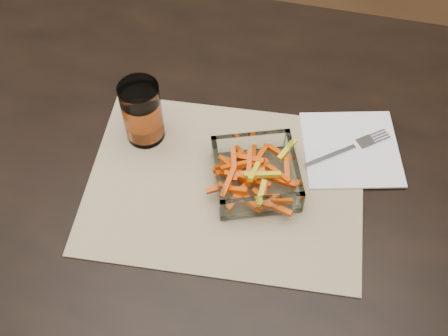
{
  "coord_description": "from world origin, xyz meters",
  "views": [
    {
      "loc": [
        0.12,
        -0.52,
        1.53
      ],
      "look_at": [
        0.0,
        -0.02,
        0.78
      ],
      "focal_mm": 45.0,
      "sensor_mm": 36.0,
      "label": 1
    }
  ],
  "objects": [
    {
      "name": "dining_table",
      "position": [
        0.0,
        0.0,
        0.66
      ],
      "size": [
        1.6,
        0.9,
        0.75
      ],
      "color": "black",
      "rests_on": "ground"
    },
    {
      "name": "napkin",
      "position": [
        0.2,
        0.09,
        0.76
      ],
      "size": [
        0.2,
        0.2,
        0.0
      ],
      "primitive_type": "cube",
      "rotation": [
        0.0,
        0.0,
        0.25
      ],
      "color": "white",
      "rests_on": "placemat"
    },
    {
      "name": "tumbler",
      "position": [
        -0.15,
        0.04,
        0.81
      ],
      "size": [
        0.07,
        0.07,
        0.12
      ],
      "color": "white",
      "rests_on": "placemat"
    },
    {
      "name": "glass_bowl",
      "position": [
        0.05,
        -0.01,
        0.77
      ],
      "size": [
        0.17,
        0.17,
        0.05
      ],
      "rotation": [
        0.0,
        0.0,
        0.35
      ],
      "color": "white",
      "rests_on": "placemat"
    },
    {
      "name": "placemat",
      "position": [
        0.01,
        -0.03,
        0.75
      ],
      "size": [
        0.47,
        0.36,
        0.0
      ],
      "primitive_type": "cube",
      "rotation": [
        0.0,
        0.0,
        0.08
      ],
      "color": "tan",
      "rests_on": "dining_table"
    },
    {
      "name": "fork",
      "position": [
        0.2,
        0.09,
        0.76
      ],
      "size": [
        0.14,
        0.11,
        0.0
      ],
      "rotation": [
        0.0,
        0.0,
        -0.91
      ],
      "color": "silver",
      "rests_on": "napkin"
    }
  ]
}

